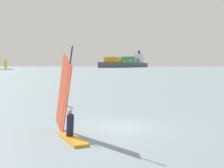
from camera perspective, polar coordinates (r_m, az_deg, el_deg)
The scene contains 4 objects.
ground_plane at distance 15.63m, azimuth 1.43°, elevation -8.39°, with size 4000.00×4000.00×0.00m, color gray.
windsurfer at distance 13.40m, azimuth -8.71°, elevation -6.00°, with size 1.13×4.02×4.27m.
cargo_ship at distance 498.10m, azimuth 3.01°, elevation 4.09°, with size 129.19×167.21×31.91m.
small_sailboat at distance 234.22m, azimuth -19.97°, elevation 2.81°, with size 10.01×3.41×8.47m.
Camera 1 is at (-4.05, -14.74, 3.26)m, focal length 46.56 mm.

